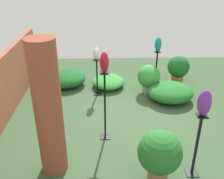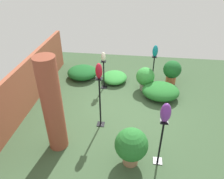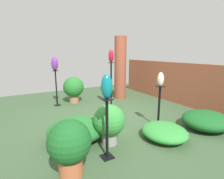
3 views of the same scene
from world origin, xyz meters
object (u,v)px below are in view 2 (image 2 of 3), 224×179
object	(u,v)px
brick_pillar	(52,106)
pedestal_ivory	(104,76)
art_vase_violet	(166,113)
potted_plant_front_left	(172,71)
pedestal_teal	(153,72)
pedestal_ruby	(100,105)
potted_plant_back_center	(131,145)
art_vase_teal	(155,51)
potted_plant_near_pillar	(145,77)
pedestal_violet	(160,144)
art_vase_ivory	(103,57)
art_vase_ruby	(99,71)

from	to	relation	value
brick_pillar	pedestal_ivory	size ratio (longest dim) A/B	2.34
pedestal_ivory	art_vase_violet	world-z (taller)	art_vase_violet
potted_plant_front_left	pedestal_ivory	bearing A→B (deg)	104.84
brick_pillar	pedestal_teal	xyz separation A→B (m)	(3.20, -2.29, -0.69)
pedestal_ruby	potted_plant_back_center	world-z (taller)	pedestal_ruby
art_vase_teal	potted_plant_near_pillar	size ratio (longest dim) A/B	0.50
pedestal_violet	art_vase_teal	world-z (taller)	art_vase_teal
brick_pillar	pedestal_ivory	xyz separation A→B (m)	(2.72, -0.67, -0.71)
pedestal_ivory	art_vase_teal	size ratio (longest dim) A/B	2.51
art_vase_ivory	potted_plant_back_center	size ratio (longest dim) A/B	0.35
art_vase_teal	pedestal_ruby	bearing A→B (deg)	148.98
art_vase_ruby	potted_plant_front_left	distance (m)	3.43
pedestal_teal	art_vase_teal	size ratio (longest dim) A/B	2.60
art_vase_ivory	potted_plant_near_pillar	distance (m)	1.53
brick_pillar	pedestal_ivory	distance (m)	2.89
brick_pillar	potted_plant_front_left	distance (m)	4.49
pedestal_teal	art_vase_violet	xyz separation A→B (m)	(-3.40, -0.05, 0.91)
art_vase_ivory	art_vase_teal	bearing A→B (deg)	-73.60
potted_plant_front_left	potted_plant_near_pillar	bearing A→B (deg)	119.42
potted_plant_back_center	art_vase_violet	bearing A→B (deg)	-80.86
pedestal_ivory	pedestal_violet	xyz separation A→B (m)	(-2.92, -1.67, 0.08)
brick_pillar	art_vase_ivory	distance (m)	2.80
art_vase_violet	potted_plant_back_center	world-z (taller)	art_vase_violet
art_vase_violet	potted_plant_front_left	world-z (taller)	art_vase_violet
pedestal_violet	art_vase_ruby	size ratio (longest dim) A/B	2.95
brick_pillar	potted_plant_front_left	size ratio (longest dim) A/B	2.75
art_vase_ivory	brick_pillar	bearing A→B (deg)	166.25
art_vase_violet	potted_plant_near_pillar	bearing A→B (deg)	5.77
pedestal_violet	potted_plant_near_pillar	xyz separation A→B (m)	(3.01, 0.30, -0.08)
potted_plant_front_left	art_vase_violet	bearing A→B (deg)	170.21
art_vase_ruby	potted_plant_back_center	distance (m)	1.81
potted_plant_back_center	potted_plant_front_left	bearing A→B (deg)	-18.51
art_vase_violet	potted_plant_near_pillar	distance (m)	3.17
art_vase_violet	pedestal_teal	bearing A→B (deg)	0.76
pedestal_ivory	potted_plant_back_center	bearing A→B (deg)	-160.57
pedestal_violet	art_vase_ivory	xyz separation A→B (m)	(2.92, 1.67, 0.61)
pedestal_ivory	pedestal_violet	distance (m)	3.37
pedestal_ruby	art_vase_violet	size ratio (longest dim) A/B	3.33
art_vase_violet	potted_plant_front_left	distance (m)	3.69
art_vase_ivory	potted_plant_near_pillar	size ratio (longest dim) A/B	0.40
pedestal_ruby	brick_pillar	bearing A→B (deg)	133.94
pedestal_ivory	art_vase_ivory	xyz separation A→B (m)	(0.00, 0.00, 0.69)
pedestal_ruby	art_vase_ruby	world-z (taller)	art_vase_ruby
pedestal_violet	potted_plant_front_left	world-z (taller)	pedestal_violet
pedestal_ivory	art_vase_teal	distance (m)	1.86
art_vase_ruby	art_vase_ivory	xyz separation A→B (m)	(1.88, 0.21, -0.48)
pedestal_ruby	art_vase_teal	distance (m)	2.81
art_vase_violet	art_vase_ruby	bearing A→B (deg)	54.44
pedestal_violet	potted_plant_front_left	distance (m)	3.58
pedestal_teal	pedestal_ivory	world-z (taller)	pedestal_teal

